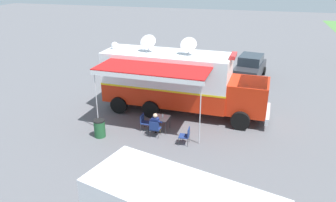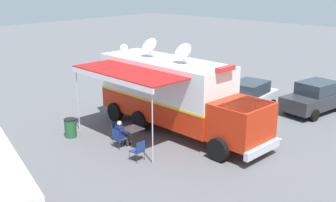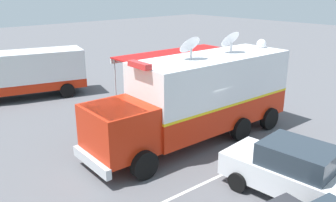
{
  "view_description": "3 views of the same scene",
  "coord_description": "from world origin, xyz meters",
  "px_view_note": "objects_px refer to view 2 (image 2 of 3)",
  "views": [
    {
      "loc": [
        17.38,
        4.67,
        8.0
      ],
      "look_at": [
        1.96,
        0.6,
        1.42
      ],
      "focal_mm": 35.06,
      "sensor_mm": 36.0,
      "label": 1
    },
    {
      "loc": [
        14.43,
        13.49,
        7.34
      ],
      "look_at": [
        0.58,
        0.73,
        1.66
      ],
      "focal_mm": 43.9,
      "sensor_mm": 36.0,
      "label": 2
    },
    {
      "loc": [
        -9.45,
        11.04,
        6.23
      ],
      "look_at": [
        2.26,
        0.49,
        1.1
      ],
      "focal_mm": 37.75,
      "sensor_mm": 36.0,
      "label": 3
    }
  ],
  "objects_px": {
    "folding_table": "(133,130)",
    "folding_chair_spare_by_truck": "(139,149)",
    "folding_chair_at_table": "(118,137)",
    "car_behind_truck": "(248,97)",
    "car_far_corner": "(315,97)",
    "folding_chair_beside_table": "(117,129)",
    "seated_responder": "(121,133)",
    "water_bottle": "(133,127)",
    "trash_bin": "(70,128)",
    "command_truck": "(175,93)"
  },
  "relations": [
    {
      "from": "trash_bin",
      "to": "car_behind_truck",
      "type": "height_order",
      "value": "car_behind_truck"
    },
    {
      "from": "folding_chair_at_table",
      "to": "folding_chair_beside_table",
      "type": "distance_m",
      "value": 0.97
    },
    {
      "from": "folding_chair_at_table",
      "to": "folding_chair_beside_table",
      "type": "height_order",
      "value": "same"
    },
    {
      "from": "folding_chair_beside_table",
      "to": "car_behind_truck",
      "type": "relative_size",
      "value": 0.2
    },
    {
      "from": "car_far_corner",
      "to": "seated_responder",
      "type": "bearing_deg",
      "value": -21.72
    },
    {
      "from": "folding_chair_beside_table",
      "to": "seated_responder",
      "type": "height_order",
      "value": "seated_responder"
    },
    {
      "from": "folding_chair_spare_by_truck",
      "to": "trash_bin",
      "type": "height_order",
      "value": "trash_bin"
    },
    {
      "from": "folding_table",
      "to": "car_behind_truck",
      "type": "xyz_separation_m",
      "value": [
        -7.49,
        1.43,
        0.21
      ]
    },
    {
      "from": "folding_table",
      "to": "folding_chair_beside_table",
      "type": "relative_size",
      "value": 0.96
    },
    {
      "from": "folding_table",
      "to": "car_far_corner",
      "type": "height_order",
      "value": "car_far_corner"
    },
    {
      "from": "command_truck",
      "to": "car_far_corner",
      "type": "height_order",
      "value": "command_truck"
    },
    {
      "from": "seated_responder",
      "to": "car_behind_truck",
      "type": "xyz_separation_m",
      "value": [
        -8.1,
        1.51,
        0.23
      ]
    },
    {
      "from": "folding_table",
      "to": "seated_responder",
      "type": "distance_m",
      "value": 0.62
    },
    {
      "from": "folding_chair_spare_by_truck",
      "to": "seated_responder",
      "type": "xyz_separation_m",
      "value": [
        -0.51,
        -1.66,
        0.14
      ]
    },
    {
      "from": "folding_chair_at_table",
      "to": "seated_responder",
      "type": "xyz_separation_m",
      "value": [
        -0.19,
        0.01,
        0.14
      ]
    },
    {
      "from": "car_far_corner",
      "to": "folding_chair_at_table",
      "type": "bearing_deg",
      "value": -21.43
    },
    {
      "from": "trash_bin",
      "to": "folding_chair_at_table",
      "type": "bearing_deg",
      "value": 104.08
    },
    {
      "from": "folding_chair_spare_by_truck",
      "to": "trash_bin",
      "type": "bearing_deg",
      "value": -85.35
    },
    {
      "from": "water_bottle",
      "to": "folding_chair_at_table",
      "type": "xyz_separation_m",
      "value": [
        0.76,
        -0.2,
        -0.32
      ]
    },
    {
      "from": "folding_chair_at_table",
      "to": "car_behind_truck",
      "type": "distance_m",
      "value": 8.44
    },
    {
      "from": "folding_chair_beside_table",
      "to": "car_behind_truck",
      "type": "distance_m",
      "value": 8.03
    },
    {
      "from": "folding_chair_beside_table",
      "to": "car_far_corner",
      "type": "height_order",
      "value": "car_far_corner"
    },
    {
      "from": "folding_chair_spare_by_truck",
      "to": "folding_chair_beside_table",
      "type": "bearing_deg",
      "value": -110.87
    },
    {
      "from": "folding_chair_beside_table",
      "to": "seated_responder",
      "type": "xyz_separation_m",
      "value": [
        0.42,
        0.77,
        0.14
      ]
    },
    {
      "from": "trash_bin",
      "to": "car_behind_truck",
      "type": "relative_size",
      "value": 0.21
    },
    {
      "from": "water_bottle",
      "to": "car_behind_truck",
      "type": "distance_m",
      "value": 7.65
    },
    {
      "from": "car_far_corner",
      "to": "folding_chair_spare_by_truck",
      "type": "bearing_deg",
      "value": -13.08
    },
    {
      "from": "seated_responder",
      "to": "trash_bin",
      "type": "bearing_deg",
      "value": -72.26
    },
    {
      "from": "folding_table",
      "to": "car_far_corner",
      "type": "distance_m",
      "value": 10.94
    },
    {
      "from": "command_truck",
      "to": "folding_table",
      "type": "xyz_separation_m",
      "value": [
        2.52,
        -0.37,
        -1.27
      ]
    },
    {
      "from": "folding_chair_at_table",
      "to": "car_far_corner",
      "type": "distance_m",
      "value": 11.72
    },
    {
      "from": "folding_table",
      "to": "folding_chair_spare_by_truck",
      "type": "distance_m",
      "value": 1.94
    },
    {
      "from": "water_bottle",
      "to": "trash_bin",
      "type": "height_order",
      "value": "water_bottle"
    },
    {
      "from": "water_bottle",
      "to": "folding_chair_beside_table",
      "type": "relative_size",
      "value": 0.26
    },
    {
      "from": "seated_responder",
      "to": "car_far_corner",
      "type": "distance_m",
      "value": 11.54
    },
    {
      "from": "folding_chair_at_table",
      "to": "seated_responder",
      "type": "bearing_deg",
      "value": 177.1
    },
    {
      "from": "water_bottle",
      "to": "car_behind_truck",
      "type": "bearing_deg",
      "value": 170.06
    },
    {
      "from": "folding_table",
      "to": "trash_bin",
      "type": "xyz_separation_m",
      "value": [
        1.47,
        -2.78,
        -0.22
      ]
    },
    {
      "from": "car_far_corner",
      "to": "command_truck",
      "type": "bearing_deg",
      "value": -26.74
    },
    {
      "from": "car_behind_truck",
      "to": "folding_table",
      "type": "bearing_deg",
      "value": -10.79
    },
    {
      "from": "folding_chair_beside_table",
      "to": "folding_chair_at_table",
      "type": "bearing_deg",
      "value": 51.28
    },
    {
      "from": "folding_chair_spare_by_truck",
      "to": "trash_bin",
      "type": "xyz_separation_m",
      "value": [
        0.35,
        -4.36,
        -0.06
      ]
    },
    {
      "from": "water_bottle",
      "to": "folding_chair_spare_by_truck",
      "type": "height_order",
      "value": "water_bottle"
    },
    {
      "from": "seated_responder",
      "to": "trash_bin",
      "type": "relative_size",
      "value": 1.37
    },
    {
      "from": "folding_chair_beside_table",
      "to": "car_far_corner",
      "type": "distance_m",
      "value": 11.47
    },
    {
      "from": "command_truck",
      "to": "car_far_corner",
      "type": "xyz_separation_m",
      "value": [
        -7.58,
        3.82,
        -1.07
      ]
    },
    {
      "from": "folding_table",
      "to": "folding_chair_spare_by_truck",
      "type": "relative_size",
      "value": 0.96
    },
    {
      "from": "water_bottle",
      "to": "seated_responder",
      "type": "relative_size",
      "value": 0.18
    },
    {
      "from": "command_truck",
      "to": "folding_chair_beside_table",
      "type": "distance_m",
      "value": 3.3
    },
    {
      "from": "folding_chair_spare_by_truck",
      "to": "car_far_corner",
      "type": "bearing_deg",
      "value": 166.92
    }
  ]
}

